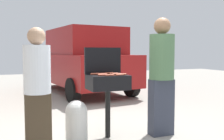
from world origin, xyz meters
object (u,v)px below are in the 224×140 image
Objects in this scene: hot_dog_1 at (120,75)px; hot_dog_9 at (110,75)px; hot_dog_0 at (117,74)px; person_right at (162,72)px; parked_minivan at (83,60)px; hot_dog_8 at (104,74)px; hot_dog_6 at (103,74)px; hot_dog_5 at (109,73)px; propane_tank at (77,120)px; hot_dog_2 at (100,74)px; hot_dog_4 at (102,75)px; hot_dog_10 at (122,74)px; bbq_grill at (108,85)px; person_left at (37,85)px; hot_dog_3 at (114,74)px; hot_dog_7 at (95,74)px.

hot_dog_1 is 1.00× the size of hot_dog_9.
person_right is at bearing -14.26° from hot_dog_0.
hot_dog_1 is at bearing 73.91° from parked_minivan.
hot_dog_6 is at bearing -117.80° from hot_dog_8.
hot_dog_6 is 0.93m from person_right.
hot_dog_0 is 1.00× the size of hot_dog_5.
hot_dog_2 is at bearing 15.42° from propane_tank.
hot_dog_1 is at bearing -14.32° from hot_dog_4.
hot_dog_6 is 1.00× the size of hot_dog_10.
hot_dog_2 is at bearing 82.10° from hot_dog_4.
hot_dog_10 is 4.60m from parked_minivan.
bbq_grill is 0.23m from hot_dog_9.
person_left reaches higher than hot_dog_6.
hot_dog_7 is at bearing 167.21° from hot_dog_3.
propane_tank is (-0.50, -0.04, -0.50)m from bbq_grill.
parked_minivan reaches higher than hot_dog_3.
hot_dog_10 is at bearing -5.83° from propane_tank.
hot_dog_3 is at bearing -55.53° from hot_dog_5.
hot_dog_6 is 4.55m from parked_minivan.
hot_dog_5 is 1.20m from person_left.
hot_dog_0 is 1.00× the size of hot_dog_8.
hot_dog_1 and hot_dog_4 have the same top height.
propane_tank is at bearing -175.49° from bbq_grill.
hot_dog_2 and hot_dog_8 have the same top height.
hot_dog_2 is 0.08m from hot_dog_6.
person_right is at bearing -0.59° from person_left.
parked_minivan is (0.67, 4.61, 0.05)m from hot_dog_1.
hot_dog_0 is 0.25m from hot_dog_2.
hot_dog_10 is (0.31, -0.02, 0.00)m from hot_dog_4.
hot_dog_0 and hot_dog_7 have the same top height.
hot_dog_2 is 0.18m from hot_dog_5.
hot_dog_2 is at bearing -37.95° from hot_dog_7.
hot_dog_9 is at bearing -34.30° from hot_dog_4.
hot_dog_10 reaches higher than bbq_grill.
parked_minivan reaches higher than hot_dog_0.
hot_dog_5 is at bearing 71.50° from hot_dog_9.
person_right is at bearing -2.98° from hot_dog_1.
parked_minivan is (0.83, 4.61, 0.05)m from hot_dog_9.
hot_dog_0 is 1.00× the size of hot_dog_6.
hot_dog_7 is 1.00× the size of hot_dog_9.
hot_dog_6 is (-0.21, -0.07, 0.00)m from hot_dog_3.
hot_dog_7 is 1.00× the size of hot_dog_8.
hot_dog_2 is at bearing 147.97° from hot_dog_10.
hot_dog_6 is at bearing 159.94° from hot_dog_10.
person_left is at bearing -161.85° from hot_dog_2.
person_right is (0.64, -0.09, 0.02)m from hot_dog_10.
parked_minivan reaches higher than hot_dog_4.
hot_dog_9 is 0.07× the size of person_right.
hot_dog_6 is 0.29m from hot_dog_10.
hot_dog_1 is 0.03× the size of parked_minivan.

